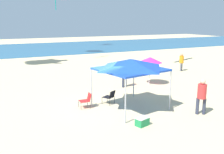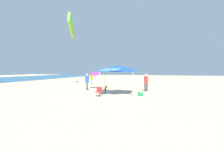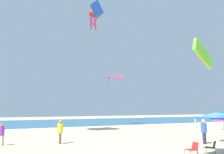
% 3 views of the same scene
% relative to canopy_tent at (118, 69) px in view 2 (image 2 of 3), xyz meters
% --- Properties ---
extents(ground, '(120.00, 120.00, 0.10)m').
position_rel_canopy_tent_xyz_m(ground, '(-1.11, 0.71, -2.50)').
color(ground, beige).
extents(canopy_tent, '(3.71, 3.58, 2.77)m').
position_rel_canopy_tent_xyz_m(canopy_tent, '(0.00, 0.00, 0.00)').
color(canopy_tent, '#B7B7BC').
rests_on(canopy_tent, ground).
extents(beach_umbrella, '(1.81, 1.81, 2.13)m').
position_rel_canopy_tent_xyz_m(beach_umbrella, '(4.02, 3.99, -0.55)').
color(beach_umbrella, silver).
rests_on(beach_umbrella, ground).
extents(folding_chair_right_of_tent, '(0.66, 0.58, 0.82)m').
position_rel_canopy_tent_xyz_m(folding_chair_right_of_tent, '(-2.16, 1.14, -1.98)').
color(folding_chair_right_of_tent, black).
rests_on(folding_chair_right_of_tent, ground).
extents(folding_chair_near_cooler, '(0.75, 0.80, 0.82)m').
position_rel_canopy_tent_xyz_m(folding_chair_near_cooler, '(-0.70, 1.13, -1.98)').
color(folding_chair_near_cooler, black).
rests_on(folding_chair_near_cooler, ground).
extents(cooler_box, '(0.71, 0.57, 0.40)m').
position_rel_canopy_tent_xyz_m(cooler_box, '(-0.70, -2.35, -2.25)').
color(cooler_box, '#1E8C4C').
rests_on(cooler_box, ground).
extents(person_beachcomber, '(0.42, 0.41, 1.73)m').
position_rel_canopy_tent_xyz_m(person_beachcomber, '(9.76, 7.03, -1.44)').
color(person_beachcomber, slate).
rests_on(person_beachcomber, ground).
extents(person_near_umbrella, '(0.46, 0.45, 1.90)m').
position_rel_canopy_tent_xyz_m(person_near_umbrella, '(2.83, -2.44, -1.34)').
color(person_near_umbrella, '#33384C').
rests_on(person_near_umbrella, ground).
extents(person_kite_handler, '(0.47, 0.45, 1.88)m').
position_rel_canopy_tent_xyz_m(person_kite_handler, '(1.94, 4.17, -1.35)').
color(person_kite_handler, '#33384C').
rests_on(person_kite_handler, ground).
extents(kite_parafoil_lime, '(5.01, 2.29, 3.14)m').
position_rel_canopy_tent_xyz_m(kite_parafoil_lime, '(8.84, 10.16, 6.82)').
color(kite_parafoil_lime, '#66D82D').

